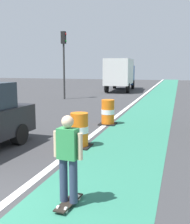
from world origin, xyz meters
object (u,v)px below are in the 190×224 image
Objects in this scene: skateboarder_on_lane at (68,158)px; traffic_light_corner at (64,53)px; traffic_barrel_front at (79,130)px; traffic_barrel_mid at (108,112)px; delivery_truck_down_block at (120,73)px.

traffic_light_corner is (-6.67, 15.93, 2.59)m from skateboarder_on_lane.
traffic_barrel_front is 1.00× the size of traffic_barrel_mid.
skateboarder_on_lane is 1.55× the size of traffic_barrel_mid.
traffic_barrel_front is at bearing -82.02° from delivery_truck_down_block.
traffic_light_corner is (-5.57, 8.50, 2.97)m from traffic_barrel_mid.
traffic_barrel_front is 3.69m from traffic_barrel_mid.
traffic_barrel_front is at bearing -90.20° from traffic_barrel_mid.
traffic_barrel_mid is 17.47m from delivery_truck_down_block.
traffic_barrel_front is at bearing 106.67° from skateboarder_on_lane.
delivery_truck_down_block is at bearing 73.11° from traffic_light_corner.
skateboarder_on_lane is 0.33× the size of traffic_light_corner.
traffic_barrel_front is 13.72m from traffic_light_corner.
traffic_barrel_front and traffic_barrel_mid have the same top height.
traffic_barrel_mid is (0.01, 3.69, 0.00)m from traffic_barrel_front.
delivery_truck_down_block is 9.21m from traffic_light_corner.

